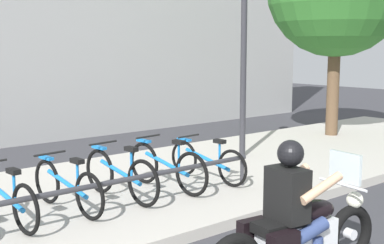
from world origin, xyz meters
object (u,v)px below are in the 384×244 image
object	(u,v)px
bicycle_2	(5,198)
bicycle_5	(167,167)
bicycle_3	(67,186)
motorcycle	(298,236)
bicycle_6	(207,161)
rider	(293,201)
street_lamp	(244,37)
bicycle_4	(120,175)
bike_rack	(87,189)

from	to	relation	value
bicycle_2	bicycle_5	xyz separation A→B (m)	(2.48, -0.00, 0.02)
bicycle_2	bicycle_3	distance (m)	0.83
motorcycle	bicycle_6	world-z (taller)	motorcycle
bicycle_2	bicycle_5	world-z (taller)	bicycle_5
bicycle_2	rider	bearing A→B (deg)	-60.72
rider	bicycle_2	world-z (taller)	rider
rider	bicycle_5	distance (m)	3.17
bicycle_5	street_lamp	xyz separation A→B (m)	(2.64, 0.98, 2.01)
bicycle_6	street_lamp	world-z (taller)	street_lamp
bicycle_5	street_lamp	size ratio (longest dim) A/B	0.42
motorcycle	bicycle_2	distance (m)	3.55
bicycle_2	bicycle_6	world-z (taller)	bicycle_2
bicycle_3	bicycle_4	bearing A→B (deg)	-0.06
bicycle_4	street_lamp	world-z (taller)	street_lamp
rider	bicycle_5	xyz separation A→B (m)	(0.77, 3.06, -0.32)
bicycle_4	bicycle_5	xyz separation A→B (m)	(0.83, 0.00, 0.00)
rider	bike_rack	xyz separation A→B (m)	(-0.89, 2.50, -0.25)
bicycle_4	rider	bearing A→B (deg)	-88.88
motorcycle	bike_rack	distance (m)	2.70
motorcycle	bicycle_4	distance (m)	3.07
bicycle_5	bicycle_6	world-z (taller)	bicycle_5
bicycle_2	motorcycle	bearing A→B (deg)	-59.75
bicycle_3	bicycle_6	distance (m)	2.48
bicycle_2	bicycle_5	bearing A→B (deg)	-0.02
bicycle_6	bike_rack	bearing A→B (deg)	-167.38
motorcycle	bike_rack	bearing A→B (deg)	110.94
bike_rack	rider	bearing A→B (deg)	-70.50
rider	street_lamp	distance (m)	5.55
rider	bicycle_3	bearing A→B (deg)	106.18
bicycle_6	street_lamp	xyz separation A→B (m)	(1.82, 0.98, 2.04)
bicycle_5	bike_rack	xyz separation A→B (m)	(-1.65, -0.55, 0.06)
bicycle_3	bicycle_4	distance (m)	0.83
rider	bicycle_4	bearing A→B (deg)	91.12
bicycle_5	bike_rack	world-z (taller)	bicycle_5
bicycle_6	street_lamp	distance (m)	2.90
motorcycle	bike_rack	xyz separation A→B (m)	(-0.96, 2.52, 0.11)
bicycle_2	street_lamp	world-z (taller)	street_lamp
bicycle_6	rider	bearing A→B (deg)	-117.54
motorcycle	rider	distance (m)	0.38
bicycle_6	bicycle_4	bearing A→B (deg)	-179.93
street_lamp	bike_rack	bearing A→B (deg)	-160.37
bicycle_3	bicycle_6	bearing A→B (deg)	0.02
motorcycle	bicycle_3	bearing A→B (deg)	107.42
bicycle_5	bicycle_3	bearing A→B (deg)	179.98
rider	bicycle_2	distance (m)	3.52
motorcycle	bicycle_6	distance (m)	3.43
rider	bicycle_5	world-z (taller)	rider
motorcycle	bicycle_5	world-z (taller)	motorcycle
rider	bicycle_5	bearing A→B (deg)	75.91
motorcycle	bicycle_2	size ratio (longest dim) A/B	1.36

